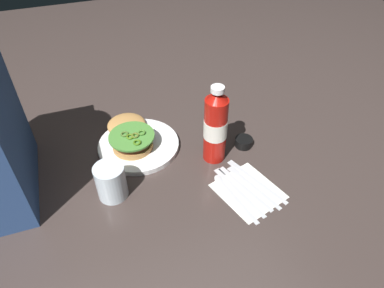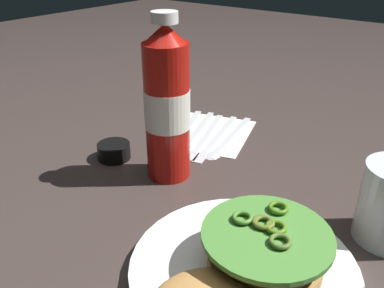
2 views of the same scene
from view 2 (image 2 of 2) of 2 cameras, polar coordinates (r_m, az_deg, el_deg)
The scene contains 11 objects.
ground_plane at distance 0.64m, azimuth 3.15°, elevation -4.69°, with size 3.00×3.00×0.00m, color #3B302D.
dinner_plate at distance 0.47m, azimuth 7.19°, elevation -17.15°, with size 0.25×0.25×0.02m, color white.
burger_sandwich at distance 0.43m, azimuth 7.80°, elevation -17.41°, with size 0.23×0.14×0.05m.
ketchup_bottle at distance 0.59m, azimuth -3.52°, elevation 5.39°, with size 0.07×0.07×0.25m.
condiment_cup at distance 0.69m, azimuth -10.91°, elevation -0.98°, with size 0.05×0.05×0.03m, color black.
napkin at distance 0.78m, azimuth 2.29°, elevation 1.62°, with size 0.16×0.15×0.00m, color white.
butter_knife at distance 0.76m, azimuth -1.37°, elevation 1.52°, with size 0.20×0.09×0.00m.
fork_utensil at distance 0.76m, azimuth 0.29°, elevation 1.52°, with size 0.19×0.08×0.00m.
steak_knife at distance 0.75m, azimuth 1.74°, elevation 1.05°, with size 0.20×0.08×0.00m.
table_knife at distance 0.75m, azimuth 3.22°, elevation 0.80°, with size 0.21×0.07×0.00m.
spoon_utensil at distance 0.74m, azimuth 4.66°, elevation 0.44°, with size 0.19×0.05×0.00m.
Camera 2 is at (0.45, 0.30, 0.33)m, focal length 37.94 mm.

